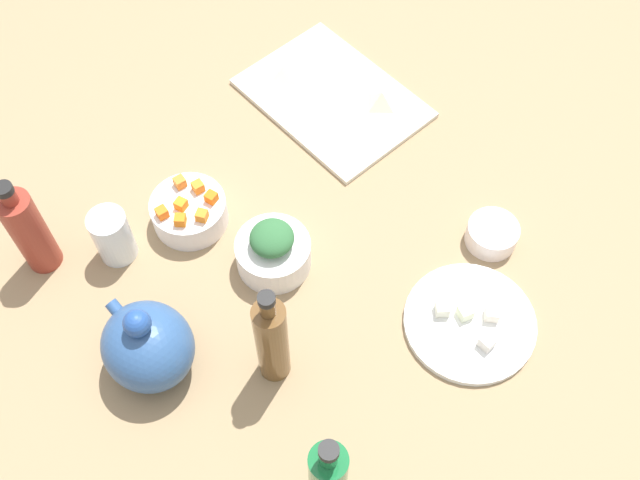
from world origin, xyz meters
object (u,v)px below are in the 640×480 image
(cutting_board, at_px, (332,98))
(drinking_glass_0, at_px, (113,236))
(teapot, at_px, (148,346))
(bottle_2, at_px, (29,231))
(bowl_small_side, at_px, (492,234))
(plate_tofu, at_px, (470,322))
(bowl_greens, at_px, (273,254))
(bowl_carrots, at_px, (189,212))
(bottle_0, at_px, (272,340))

(cutting_board, bearing_deg, drinking_glass_0, 88.92)
(teapot, relative_size, bottle_2, 0.78)
(cutting_board, distance_m, bowl_small_side, 0.42)
(bottle_2, bearing_deg, bowl_small_side, -131.56)
(plate_tofu, height_order, bowl_greens, bowl_greens)
(plate_tofu, relative_size, bowl_carrots, 1.63)
(bowl_greens, bearing_deg, teapot, 90.76)
(cutting_board, height_order, drinking_glass_0, drinking_glass_0)
(bowl_greens, bearing_deg, bowl_small_side, -127.62)
(bowl_small_side, bearing_deg, bowl_greens, 52.38)
(bottle_0, xyz_separation_m, drinking_glass_0, (0.34, 0.05, -0.05))
(teapot, bearing_deg, drinking_glass_0, -21.67)
(teapot, relative_size, drinking_glass_0, 1.60)
(bowl_greens, xyz_separation_m, bowl_small_side, (-0.23, -0.30, -0.01))
(plate_tofu, relative_size, bottle_0, 0.91)
(teapot, relative_size, bottle_0, 0.70)
(plate_tofu, xyz_separation_m, drinking_glass_0, (0.51, 0.32, 0.05))
(drinking_glass_0, bearing_deg, teapot, 158.33)
(bowl_small_side, distance_m, bottle_2, 0.77)
(bowl_small_side, distance_m, teapot, 0.60)
(bowl_small_side, bearing_deg, drinking_glass_0, 47.65)
(bowl_carrots, bearing_deg, bowl_small_side, -139.09)
(cutting_board, height_order, teapot, teapot)
(cutting_board, xyz_separation_m, drinking_glass_0, (0.01, 0.51, 0.05))
(plate_tofu, distance_m, bowl_small_side, 0.17)
(teapot, distance_m, bottle_0, 0.19)
(bottle_0, distance_m, drinking_glass_0, 0.35)
(bowl_carrots, xyz_separation_m, bowl_small_side, (-0.40, -0.34, -0.01))
(bowl_carrots, relative_size, teapot, 0.80)
(cutting_board, xyz_separation_m, bowl_small_side, (-0.42, 0.03, 0.02))
(bowl_greens, relative_size, bowl_small_side, 1.43)
(bowl_greens, relative_size, bottle_0, 0.53)
(drinking_glass_0, bearing_deg, bowl_greens, -139.00)
(plate_tofu, distance_m, drinking_glass_0, 0.60)
(bowl_small_side, bearing_deg, plate_tofu, 117.34)
(bowl_small_side, relative_size, drinking_glass_0, 0.86)
(teapot, distance_m, drinking_glass_0, 0.22)
(bowl_greens, xyz_separation_m, teapot, (-0.00, 0.26, 0.04))
(bowl_small_side, bearing_deg, bowl_carrots, 40.91)
(bottle_0, bearing_deg, drinking_glass_0, 8.02)
(bowl_carrots, bearing_deg, plate_tofu, -157.81)
(drinking_glass_0, bearing_deg, bottle_0, -171.98)
(cutting_board, bearing_deg, plate_tofu, 159.71)
(cutting_board, distance_m, bottle_0, 0.58)
(bowl_carrots, relative_size, drinking_glass_0, 1.28)
(bottle_0, bearing_deg, bowl_carrots, -14.94)
(cutting_board, height_order, plate_tofu, plate_tofu)
(plate_tofu, height_order, bottle_2, bottle_2)
(plate_tofu, relative_size, drinking_glass_0, 2.08)
(bowl_carrots, height_order, drinking_glass_0, drinking_glass_0)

